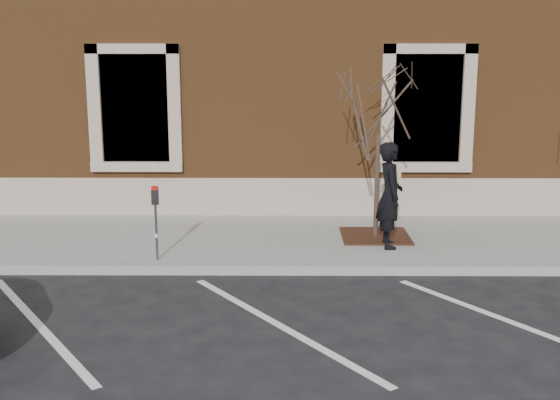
{
  "coord_description": "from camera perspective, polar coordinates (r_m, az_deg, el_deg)",
  "views": [
    {
      "loc": [
        0.08,
        -10.94,
        3.57
      ],
      "look_at": [
        0.0,
        0.6,
        1.1
      ],
      "focal_mm": 45.0,
      "sensor_mm": 36.0,
      "label": 1
    }
  ],
  "objects": [
    {
      "name": "ground",
      "position": [
        11.51,
        -0.02,
        -5.99
      ],
      "size": [
        120.0,
        120.0,
        0.0
      ],
      "primitive_type": "plane",
      "color": "#28282B",
      "rests_on": "ground"
    },
    {
      "name": "sidewalk_near",
      "position": [
        13.16,
        0.03,
        -3.32
      ],
      "size": [
        40.0,
        3.5,
        0.15
      ],
      "primitive_type": "cube",
      "color": "#AAA8A0",
      "rests_on": "ground"
    },
    {
      "name": "curb_near",
      "position": [
        11.44,
        -0.02,
        -5.71
      ],
      "size": [
        40.0,
        0.12,
        0.15
      ],
      "primitive_type": "cube",
      "color": "#9E9E99",
      "rests_on": "ground"
    },
    {
      "name": "parking_stripes",
      "position": [
        9.44,
        -0.12,
        -10.12
      ],
      "size": [
        28.0,
        4.4,
        0.01
      ],
      "primitive_type": null,
      "color": "silver",
      "rests_on": "ground"
    },
    {
      "name": "building_civic",
      "position": [
        18.69,
        0.16,
        13.39
      ],
      "size": [
        40.0,
        8.62,
        8.0
      ],
      "color": "brown",
      "rests_on": "ground"
    },
    {
      "name": "man",
      "position": [
        12.42,
        8.92,
        0.39
      ],
      "size": [
        0.46,
        0.69,
        1.87
      ],
      "primitive_type": "imported",
      "rotation": [
        0.0,
        0.0,
        1.59
      ],
      "color": "black",
      "rests_on": "sidewalk_near"
    },
    {
      "name": "parking_meter",
      "position": [
        11.68,
        -10.08,
        -0.74
      ],
      "size": [
        0.11,
        0.09,
        1.25
      ],
      "rotation": [
        0.0,
        0.0,
        0.1
      ],
      "color": "#595B60",
      "rests_on": "sidewalk_near"
    },
    {
      "name": "tree_grate",
      "position": [
        13.26,
        7.75,
        -2.91
      ],
      "size": [
        1.26,
        1.26,
        0.03
      ],
      "primitive_type": "cube",
      "color": "#482117",
      "rests_on": "sidewalk_near"
    },
    {
      "name": "sapling",
      "position": [
        12.85,
        8.06,
        7.59
      ],
      "size": [
        2.09,
        2.09,
        3.49
      ],
      "color": "#3F2E26",
      "rests_on": "sidewalk_near"
    }
  ]
}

